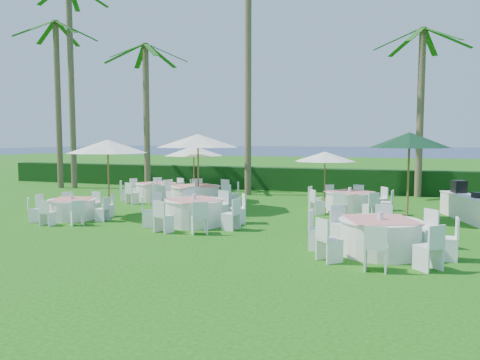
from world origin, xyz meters
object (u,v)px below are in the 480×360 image
(banquet_table_a, at_px, (72,209))
(buffet_table, at_px, (472,208))
(banquet_table_f, at_px, (350,201))
(umbrella_d, at_px, (325,157))
(banquet_table_b, at_px, (194,211))
(umbrella_a, at_px, (108,146))
(umbrella_c, at_px, (194,151))
(banquet_table_d, at_px, (156,191))
(banquet_table_e, at_px, (196,196))
(umbrella_b, at_px, (198,141))
(banquet_table_c, at_px, (380,236))
(umbrella_green, at_px, (409,140))

(banquet_table_a, bearing_deg, buffet_table, 18.23)
(banquet_table_f, bearing_deg, umbrella_d, 137.31)
(banquet_table_b, height_order, umbrella_d, umbrella_d)
(banquet_table_a, xyz_separation_m, banquet_table_f, (8.74, 4.71, 0.04))
(umbrella_a, xyz_separation_m, umbrella_c, (1.16, 4.56, -0.25))
(banquet_table_d, bearing_deg, banquet_table_b, -49.35)
(banquet_table_e, bearing_deg, banquet_table_b, -65.44)
(banquet_table_f, height_order, umbrella_d, umbrella_d)
(umbrella_a, bearing_deg, banquet_table_a, -129.14)
(banquet_table_d, height_order, umbrella_d, umbrella_d)
(banquet_table_a, bearing_deg, umbrella_b, 47.26)
(umbrella_a, relative_size, umbrella_c, 1.05)
(umbrella_d, bearing_deg, banquet_table_c, -70.85)
(banquet_table_d, relative_size, umbrella_a, 1.11)
(banquet_table_c, height_order, buffet_table, buffet_table)
(umbrella_green, bearing_deg, banquet_table_c, -96.95)
(umbrella_a, height_order, umbrella_green, umbrella_green)
(banquet_table_d, bearing_deg, banquet_table_c, -34.53)
(banquet_table_a, height_order, banquet_table_f, banquet_table_f)
(banquet_table_a, relative_size, banquet_table_d, 0.90)
(banquet_table_c, xyz_separation_m, umbrella_a, (-9.36, 2.54, 2.03))
(banquet_table_c, relative_size, umbrella_b, 1.03)
(banquet_table_a, relative_size, umbrella_green, 0.94)
(banquet_table_d, height_order, umbrella_a, umbrella_a)
(umbrella_b, distance_m, umbrella_c, 2.48)
(banquet_table_e, height_order, umbrella_d, umbrella_d)
(banquet_table_c, relative_size, banquet_table_d, 1.09)
(umbrella_a, distance_m, umbrella_green, 10.26)
(banquet_table_a, distance_m, banquet_table_c, 10.28)
(banquet_table_b, relative_size, umbrella_c, 1.24)
(banquet_table_c, bearing_deg, banquet_table_e, 143.16)
(umbrella_green, bearing_deg, buffet_table, 21.85)
(umbrella_d, height_order, buffet_table, umbrella_d)
(banquet_table_c, relative_size, umbrella_a, 1.20)
(umbrella_d, distance_m, umbrella_green, 3.97)
(umbrella_b, xyz_separation_m, umbrella_c, (-1.19, 2.13, -0.45))
(umbrella_a, xyz_separation_m, umbrella_d, (6.83, 4.76, -0.44))
(umbrella_b, bearing_deg, banquet_table_c, -35.36)
(banquet_table_c, xyz_separation_m, umbrella_b, (-7.01, 4.97, 2.22))
(banquet_table_d, height_order, banquet_table_e, banquet_table_e)
(banquet_table_b, xyz_separation_m, banquet_table_d, (-4.16, 4.85, -0.02))
(banquet_table_c, height_order, umbrella_c, umbrella_c)
(banquet_table_c, xyz_separation_m, buffet_table, (2.63, 5.77, 0.00))
(umbrella_b, height_order, buffet_table, umbrella_b)
(banquet_table_b, xyz_separation_m, umbrella_a, (-3.59, 0.55, 2.04))
(banquet_table_e, height_order, umbrella_green, umbrella_green)
(umbrella_b, bearing_deg, banquet_table_d, 147.50)
(umbrella_c, bearing_deg, umbrella_a, -104.29)
(banquet_table_f, distance_m, buffet_table, 4.08)
(banquet_table_a, distance_m, umbrella_b, 5.18)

